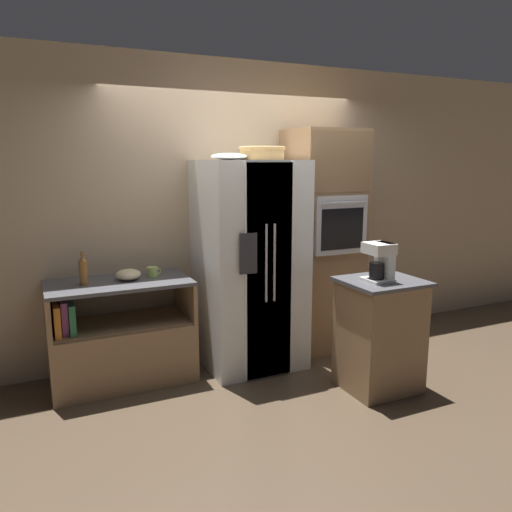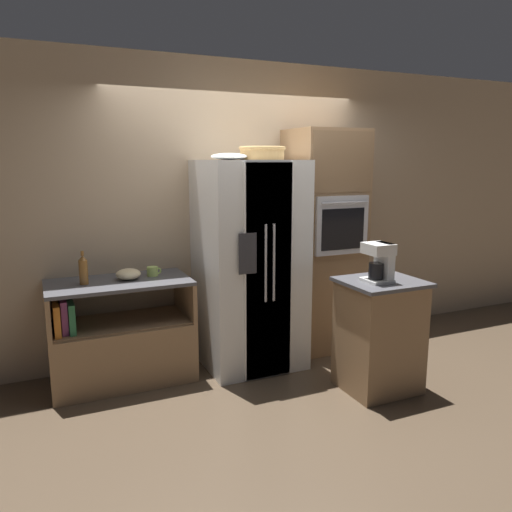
% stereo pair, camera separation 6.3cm
% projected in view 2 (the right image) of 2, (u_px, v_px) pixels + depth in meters
% --- Properties ---
extents(ground_plane, '(20.00, 20.00, 0.00)m').
position_uv_depth(ground_plane, '(256.00, 362.00, 4.71)').
color(ground_plane, '#4C3D2D').
extents(wall_back, '(12.00, 0.06, 2.80)m').
position_uv_depth(wall_back, '(236.00, 210.00, 4.87)').
color(wall_back, tan).
rests_on(wall_back, ground_plane).
extents(counter_left, '(1.17, 0.63, 0.88)m').
position_uv_depth(counter_left, '(120.00, 345.00, 4.28)').
color(counter_left, '#93704C').
rests_on(counter_left, ground_plane).
extents(refrigerator, '(0.87, 0.84, 1.88)m').
position_uv_depth(refrigerator, '(250.00, 265.00, 4.55)').
color(refrigerator, white).
rests_on(refrigerator, ground_plane).
extents(wall_oven, '(0.68, 0.66, 2.17)m').
position_uv_depth(wall_oven, '(324.00, 241.00, 4.95)').
color(wall_oven, '#93704C').
rests_on(wall_oven, ground_plane).
extents(island_counter, '(0.63, 0.56, 0.93)m').
position_uv_depth(island_counter, '(379.00, 335.00, 4.09)').
color(island_counter, '#93704C').
rests_on(island_counter, ground_plane).
extents(wicker_basket, '(0.41, 0.41, 0.11)m').
position_uv_depth(wicker_basket, '(262.00, 153.00, 4.34)').
color(wicker_basket, tan).
rests_on(wicker_basket, refrigerator).
extents(fruit_bowl, '(0.31, 0.31, 0.06)m').
position_uv_depth(fruit_bowl, '(229.00, 156.00, 4.23)').
color(fruit_bowl, white).
rests_on(fruit_bowl, refrigerator).
extents(bottle_tall, '(0.07, 0.07, 0.28)m').
position_uv_depth(bottle_tall, '(83.00, 270.00, 4.04)').
color(bottle_tall, brown).
rests_on(bottle_tall, counter_left).
extents(mug, '(0.13, 0.10, 0.08)m').
position_uv_depth(mug, '(153.00, 271.00, 4.35)').
color(mug, '#B2D166').
rests_on(mug, counter_left).
extents(mixing_bowl, '(0.21, 0.21, 0.09)m').
position_uv_depth(mixing_bowl, '(128.00, 274.00, 4.22)').
color(mixing_bowl, beige).
rests_on(mixing_bowl, counter_left).
extents(coffee_maker, '(0.19, 0.22, 0.31)m').
position_uv_depth(coffee_maker, '(380.00, 261.00, 3.93)').
color(coffee_maker, white).
rests_on(coffee_maker, island_counter).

